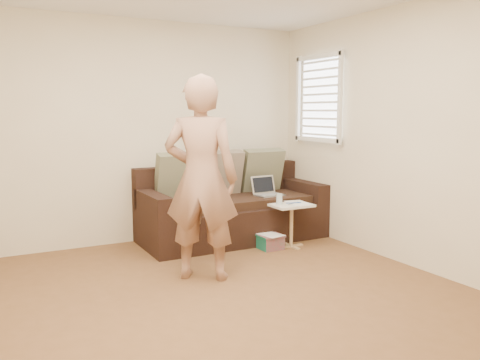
{
  "coord_description": "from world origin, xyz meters",
  "views": [
    {
      "loc": [
        -1.8,
        -3.5,
        1.55
      ],
      "look_at": [
        0.8,
        1.4,
        0.78
      ],
      "focal_mm": 37.39,
      "sensor_mm": 36.0,
      "label": 1
    }
  ],
  "objects_px": {
    "side_table": "(291,226)",
    "sofa": "(233,205)",
    "laptop_white": "(205,200)",
    "striped_box": "(270,241)",
    "person": "(201,178)",
    "laptop_silver": "(270,196)",
    "drinking_glass": "(279,199)"
  },
  "relations": [
    {
      "from": "laptop_white",
      "to": "side_table",
      "type": "distance_m",
      "value": 1.03
    },
    {
      "from": "sofa",
      "to": "striped_box",
      "type": "relative_size",
      "value": 8.26
    },
    {
      "from": "person",
      "to": "laptop_white",
      "type": "bearing_deg",
      "value": -80.87
    },
    {
      "from": "laptop_white",
      "to": "side_table",
      "type": "height_order",
      "value": "laptop_white"
    },
    {
      "from": "sofa",
      "to": "laptop_silver",
      "type": "height_order",
      "value": "sofa"
    },
    {
      "from": "laptop_white",
      "to": "striped_box",
      "type": "bearing_deg",
      "value": -58.96
    },
    {
      "from": "side_table",
      "to": "sofa",
      "type": "bearing_deg",
      "value": 124.67
    },
    {
      "from": "sofa",
      "to": "side_table",
      "type": "height_order",
      "value": "sofa"
    },
    {
      "from": "drinking_glass",
      "to": "striped_box",
      "type": "height_order",
      "value": "drinking_glass"
    },
    {
      "from": "laptop_white",
      "to": "person",
      "type": "xyz_separation_m",
      "value": [
        -0.52,
        -1.08,
        0.42
      ]
    },
    {
      "from": "person",
      "to": "drinking_glass",
      "type": "distance_m",
      "value": 1.38
    },
    {
      "from": "laptop_white",
      "to": "person",
      "type": "bearing_deg",
      "value": -131.15
    },
    {
      "from": "person",
      "to": "side_table",
      "type": "bearing_deg",
      "value": -124.64
    },
    {
      "from": "sofa",
      "to": "side_table",
      "type": "relative_size",
      "value": 4.41
    },
    {
      "from": "laptop_silver",
      "to": "laptop_white",
      "type": "relative_size",
      "value": 1.09
    },
    {
      "from": "laptop_white",
      "to": "side_table",
      "type": "bearing_deg",
      "value": -50.93
    },
    {
      "from": "laptop_silver",
      "to": "drinking_glass",
      "type": "xyz_separation_m",
      "value": [
        -0.13,
        -0.43,
        0.04
      ]
    },
    {
      "from": "person",
      "to": "striped_box",
      "type": "height_order",
      "value": "person"
    },
    {
      "from": "person",
      "to": "side_table",
      "type": "height_order",
      "value": "person"
    },
    {
      "from": "side_table",
      "to": "striped_box",
      "type": "bearing_deg",
      "value": 168.9
    },
    {
      "from": "laptop_silver",
      "to": "person",
      "type": "height_order",
      "value": "person"
    },
    {
      "from": "drinking_glass",
      "to": "striped_box",
      "type": "xyz_separation_m",
      "value": [
        -0.13,
        -0.01,
        -0.47
      ]
    },
    {
      "from": "laptop_white",
      "to": "drinking_glass",
      "type": "relative_size",
      "value": 2.54
    },
    {
      "from": "laptop_silver",
      "to": "laptop_white",
      "type": "distance_m",
      "value": 0.82
    },
    {
      "from": "laptop_silver",
      "to": "laptop_white",
      "type": "height_order",
      "value": "same"
    },
    {
      "from": "side_table",
      "to": "striped_box",
      "type": "height_order",
      "value": "side_table"
    },
    {
      "from": "laptop_silver",
      "to": "side_table",
      "type": "bearing_deg",
      "value": -95.17
    },
    {
      "from": "laptop_white",
      "to": "person",
      "type": "height_order",
      "value": "person"
    },
    {
      "from": "sofa",
      "to": "laptop_silver",
      "type": "distance_m",
      "value": 0.47
    },
    {
      "from": "side_table",
      "to": "striped_box",
      "type": "xyz_separation_m",
      "value": [
        -0.25,
        0.05,
        -0.17
      ]
    },
    {
      "from": "sofa",
      "to": "person",
      "type": "xyz_separation_m",
      "value": [
        -0.9,
        -1.12,
        0.51
      ]
    },
    {
      "from": "sofa",
      "to": "laptop_white",
      "type": "relative_size",
      "value": 7.23
    }
  ]
}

